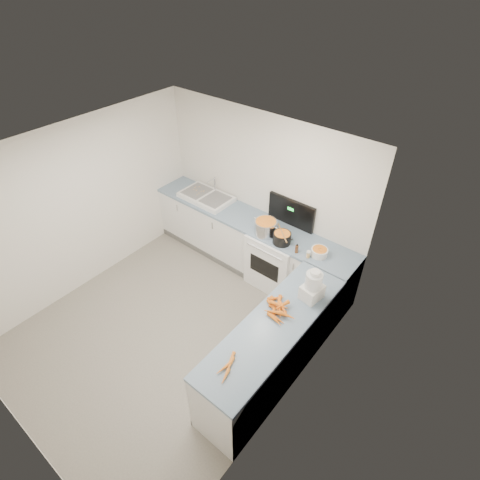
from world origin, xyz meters
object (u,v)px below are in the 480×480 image
Objects in this scene: food_processor at (313,287)px; steel_pot at (266,228)px; stove at (277,257)px; sink at (206,197)px; black_pot at (282,239)px; extract_bottle at (297,249)px; spice_jar at (308,255)px; mixing_bowl at (319,252)px.

steel_pot is at bearing 150.00° from food_processor.
steel_pot is (-0.15, -0.13, 0.56)m from stove.
stove is at bearing 141.56° from food_processor.
food_processor is (2.45, -0.81, 0.14)m from sink.
black_pot is at bearing -6.15° from sink.
extract_bottle is at bearing 134.42° from food_processor.
sink is 1.61m from black_pot.
sink reaches higher than steel_pot.
black_pot is at bearing 175.43° from spice_jar.
stove reaches higher than extract_bottle.
mixing_bowl is (2.14, -0.08, 0.01)m from sink.
steel_pot is at bearing -6.41° from sink.
steel_pot is 2.78× the size of extract_bottle.
spice_jar is at bearing -5.80° from sink.
steel_pot is 1.43× the size of mixing_bowl.
stove is 1.58× the size of sink.
stove is 0.87m from mixing_bowl.
black_pot is 1.07m from food_processor.
sink is at bearing 173.59° from steel_pot.
black_pot is (0.15, -0.16, 0.54)m from stove.
extract_bottle is (0.42, -0.21, 0.52)m from stove.
black_pot is 0.55m from mixing_bowl.
stove is 0.60m from steel_pot.
black_pot reaches higher than mixing_bowl.
spice_jar is at bearing 4.48° from extract_bottle.
food_processor is (0.31, -0.73, 0.13)m from mixing_bowl.
black_pot is at bearing -170.29° from mixing_bowl.
stove reaches higher than sink.
stove is 4.25× the size of steel_pot.
steel_pot reaches higher than spice_jar.
stove reaches higher than spice_jar.
stove is 1.54m from sink.
sink is 1.31m from steel_pot.
mixing_bowl is 0.30m from extract_bottle.
extract_bottle is (0.57, -0.08, -0.04)m from steel_pot.
steel_pot is at bearing -138.92° from stove.
black_pot reaches higher than extract_bottle.
stove is 0.58m from black_pot.
extract_bottle is at bearing -6.74° from sink.
stove is 6.05× the size of mixing_bowl.
sink is at bearing 173.85° from black_pot.
steel_pot is at bearing 175.26° from spice_jar.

